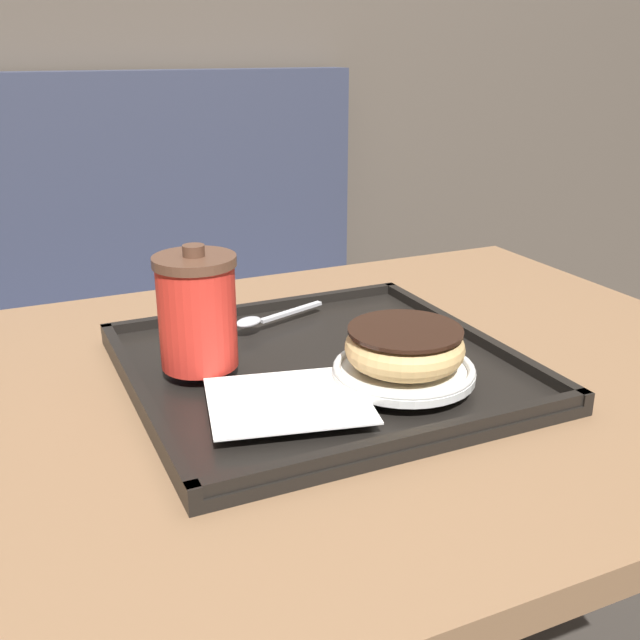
{
  "coord_description": "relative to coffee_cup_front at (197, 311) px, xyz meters",
  "views": [
    {
      "loc": [
        -0.34,
        -0.68,
        1.05
      ],
      "look_at": [
        -0.02,
        0.0,
        0.78
      ],
      "focal_mm": 42.0,
      "sensor_mm": 36.0,
      "label": 1
    }
  ],
  "objects": [
    {
      "name": "coffee_cup_front",
      "position": [
        0.0,
        0.0,
        0.0
      ],
      "size": [
        0.08,
        0.08,
        0.13
      ],
      "color": "red",
      "rests_on": "serving_tray"
    },
    {
      "name": "plate_with_chocolate_donut",
      "position": [
        0.18,
        -0.12,
        -0.05
      ],
      "size": [
        0.14,
        0.14,
        0.01
      ],
      "color": "white",
      "rests_on": "serving_tray"
    },
    {
      "name": "spoon",
      "position": [
        0.1,
        0.09,
        -0.06
      ],
      "size": [
        0.13,
        0.06,
        0.01
      ],
      "rotation": [
        0.0,
        0.0,
        3.48
      ],
      "color": "silver",
      "rests_on": "serving_tray"
    },
    {
      "name": "napkin_paper",
      "position": [
        0.05,
        -0.12,
        -0.06
      ],
      "size": [
        0.17,
        0.16,
        0.0
      ],
      "rotation": [
        0.0,
        0.0,
        -0.22
      ],
      "color": "white",
      "rests_on": "serving_tray"
    },
    {
      "name": "cafe_table",
      "position": [
        0.15,
        -0.03,
        -0.24
      ],
      "size": [
        0.99,
        0.75,
        0.71
      ],
      "color": "#846042",
      "rests_on": "ground_plane"
    },
    {
      "name": "serving_tray",
      "position": [
        0.13,
        -0.03,
        -0.08
      ],
      "size": [
        0.4,
        0.39,
        0.02
      ],
      "color": "black",
      "rests_on": "cafe_table"
    },
    {
      "name": "booth_bench",
      "position": [
        0.04,
        0.84,
        -0.48
      ],
      "size": [
        1.21,
        0.44,
        1.0
      ],
      "color": "#33384C",
      "rests_on": "ground_plane"
    },
    {
      "name": "donut_chocolate_glazed",
      "position": [
        0.18,
        -0.12,
        -0.03
      ],
      "size": [
        0.12,
        0.12,
        0.04
      ],
      "color": "#DBB270",
      "rests_on": "plate_with_chocolate_donut"
    }
  ]
}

